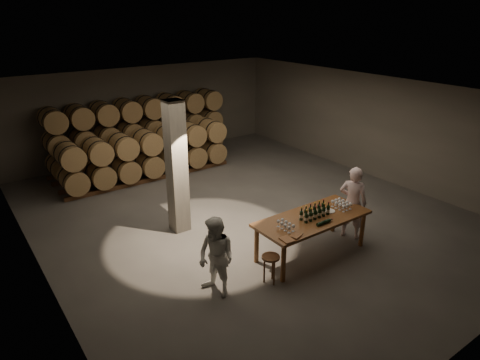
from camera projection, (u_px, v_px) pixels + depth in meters
room at (177, 168)px, 9.96m from camera, size 12.00×12.00×12.00m
tasting_table at (312, 221)px, 9.21m from camera, size 2.60×1.10×0.90m
barrel_stack_back at (140, 130)px, 14.55m from camera, size 6.26×0.95×2.31m
barrel_stack_front at (148, 153)px, 13.42m from camera, size 5.48×0.95×1.57m
bottle_cluster at (315, 213)px, 9.12m from camera, size 0.73×0.23×0.31m
lying_bottles at (324, 222)px, 8.86m from camera, size 0.45×0.08×0.08m
glass_cluster_left at (286, 224)px, 8.63m from camera, size 0.19×0.41×0.16m
glass_cluster_right at (342, 203)px, 9.55m from camera, size 0.30×0.41×0.16m
plate at (329, 211)px, 9.43m from camera, size 0.25×0.25×0.01m
notebook_near at (296, 236)px, 8.39m from camera, size 0.26×0.24×0.03m
notebook_corner at (287, 239)px, 8.26m from camera, size 0.24×0.29×0.02m
pen at (302, 235)px, 8.44m from camera, size 0.13×0.04×0.01m
stool at (271, 261)px, 8.33m from camera, size 0.36×0.36×0.60m
person_man at (353, 203)px, 9.89m from camera, size 0.68×0.77×1.76m
person_woman at (216, 257)px, 7.88m from camera, size 0.76×0.89×1.59m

